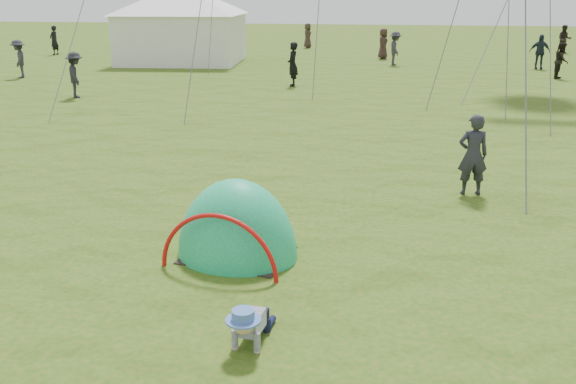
% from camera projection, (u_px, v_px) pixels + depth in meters
% --- Properties ---
extents(ground, '(140.00, 140.00, 0.00)m').
position_uv_depth(ground, '(333.00, 342.00, 7.16)').
color(ground, '#23520E').
extents(crawling_toddler, '(0.56, 0.75, 0.54)m').
position_uv_depth(crawling_toddler, '(250.00, 323.00, 7.03)').
color(crawling_toddler, black).
rests_on(crawling_toddler, ground).
extents(popup_tent, '(2.03, 1.77, 2.34)m').
position_uv_depth(popup_tent, '(238.00, 256.00, 9.49)').
color(popup_tent, '#099E59').
rests_on(popup_tent, ground).
extents(standing_adult, '(0.62, 0.46, 1.56)m').
position_uv_depth(standing_adult, '(473.00, 155.00, 12.12)').
color(standing_adult, '#23242C').
rests_on(standing_adult, ground).
extents(event_marquee, '(7.04, 7.04, 4.43)m').
position_uv_depth(event_marquee, '(182.00, 20.00, 34.47)').
color(event_marquee, white).
rests_on(event_marquee, ground).
extents(crowd_person_1, '(0.83, 0.93, 1.58)m').
position_uv_depth(crowd_person_1, '(562.00, 61.00, 28.31)').
color(crowd_person_1, black).
rests_on(crowd_person_1, ground).
extents(crowd_person_3, '(0.82, 1.21, 1.72)m').
position_uv_depth(crowd_person_3, '(395.00, 48.00, 33.41)').
color(crowd_person_3, '#2E2D34').
rests_on(crowd_person_3, ground).
extents(crowd_person_4, '(0.67, 0.89, 1.63)m').
position_uv_depth(crowd_person_4, '(308.00, 36.00, 43.49)').
color(crowd_person_4, '#352722').
rests_on(crowd_person_4, ground).
extents(crowd_person_6, '(0.54, 0.71, 1.77)m').
position_uv_depth(crowd_person_6, '(293.00, 64.00, 26.02)').
color(crowd_person_6, black).
rests_on(crowd_person_6, ground).
extents(crowd_person_7, '(0.93, 0.78, 1.71)m').
position_uv_depth(crowd_person_7, '(564.00, 39.00, 39.83)').
color(crowd_person_7, black).
rests_on(crowd_person_7, ground).
extents(crowd_person_8, '(1.12, 0.70, 1.77)m').
position_uv_depth(crowd_person_8, '(177.00, 36.00, 42.12)').
color(crowd_person_8, '#242A37').
rests_on(crowd_person_8, ground).
extents(crowd_person_9, '(1.07, 1.23, 1.65)m').
position_uv_depth(crowd_person_9, '(75.00, 75.00, 23.21)').
color(crowd_person_9, '#232227').
rests_on(crowd_person_9, ground).
extents(crowd_person_10, '(0.63, 0.88, 1.70)m').
position_uv_depth(crowd_person_10, '(383.00, 44.00, 36.45)').
color(crowd_person_10, '#33211F').
rests_on(crowd_person_10, ground).
extents(crowd_person_12, '(0.49, 0.68, 1.73)m').
position_uv_depth(crowd_person_12, '(54.00, 40.00, 38.83)').
color(crowd_person_12, black).
rests_on(crowd_person_12, ground).
extents(crowd_person_14, '(1.02, 0.49, 1.69)m').
position_uv_depth(crowd_person_14, '(540.00, 52.00, 31.74)').
color(crowd_person_14, '#1F2C38').
rests_on(crowd_person_14, ground).
extents(crowd_person_15, '(1.04, 1.25, 1.68)m').
position_uv_depth(crowd_person_15, '(19.00, 59.00, 28.54)').
color(crowd_person_15, '#2C2C34').
rests_on(crowd_person_15, ground).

